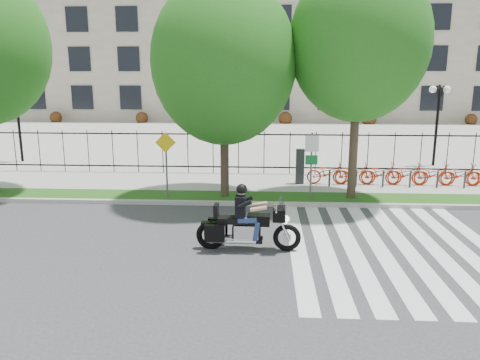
{
  "coord_description": "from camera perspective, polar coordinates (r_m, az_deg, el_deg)",
  "views": [
    {
      "loc": [
        1.28,
        -12.46,
        4.67
      ],
      "look_at": [
        0.42,
        3.0,
        1.21
      ],
      "focal_mm": 35.0,
      "sensor_mm": 36.0,
      "label": 1
    }
  ],
  "objects": [
    {
      "name": "curb",
      "position": [
        17.23,
        -1.19,
        -2.87
      ],
      "size": [
        60.0,
        0.2,
        0.15
      ],
      "primitive_type": "cube",
      "color": "#A9A79F",
      "rests_on": "ground"
    },
    {
      "name": "crosswalk_stripes",
      "position": [
        13.76,
        18.09,
        -7.86
      ],
      "size": [
        5.7,
        8.0,
        0.01
      ],
      "primitive_type": null,
      "color": "silver",
      "rests_on": "ground"
    },
    {
      "name": "street_tree_1",
      "position": [
        17.48,
        -1.98,
        14.24
      ],
      "size": [
        5.29,
        5.29,
        8.07
      ],
      "color": "#31241B",
      "rests_on": "grass_verge"
    },
    {
      "name": "street_tree_2",
      "position": [
        17.75,
        14.32,
        16.03
      ],
      "size": [
        4.95,
        4.95,
        8.56
      ],
      "color": "#31241B",
      "rests_on": "grass_verge"
    },
    {
      "name": "office_building",
      "position": [
        57.63,
        2.0,
        17.87
      ],
      "size": [
        60.0,
        21.9,
        20.15
      ],
      "color": "#9E967F",
      "rests_on": "ground"
    },
    {
      "name": "grass_verge",
      "position": [
        18.05,
        -0.98,
        -2.15
      ],
      "size": [
        60.0,
        1.5,
        0.15
      ],
      "primitive_type": "cube",
      "color": "#1C4812",
      "rests_on": "ground"
    },
    {
      "name": "bike_share_station",
      "position": [
        21.07,
        20.91,
        0.7
      ],
      "size": [
        9.97,
        0.85,
        1.5
      ],
      "color": "#2D2D33",
      "rests_on": "sidewalk"
    },
    {
      "name": "plaza",
      "position": [
        37.76,
        1.23,
        5.57
      ],
      "size": [
        80.0,
        34.0,
        0.1
      ],
      "primitive_type": "cube",
      "color": "gray",
      "rests_on": "ground"
    },
    {
      "name": "lamp_post_left",
      "position": [
        27.87,
        -25.56,
        8.38
      ],
      "size": [
        1.06,
        0.7,
        4.25
      ],
      "color": "black",
      "rests_on": "ground"
    },
    {
      "name": "sign_pole_warning",
      "position": [
        17.68,
        -9.01,
        2.92
      ],
      "size": [
        0.78,
        0.09,
        2.49
      ],
      "color": "#59595B",
      "rests_on": "grass_verge"
    },
    {
      "name": "sign_pole_regulatory",
      "position": [
        17.37,
        8.7,
        2.74
      ],
      "size": [
        0.5,
        0.09,
        2.5
      ],
      "color": "#59595B",
      "rests_on": "grass_verge"
    },
    {
      "name": "motorcycle_rider",
      "position": [
        12.76,
        0.93,
        -5.35
      ],
      "size": [
        2.88,
        0.86,
        2.22
      ],
      "color": "black",
      "rests_on": "ground"
    },
    {
      "name": "sidewalk",
      "position": [
        20.47,
        -0.47,
        -0.37
      ],
      "size": [
        60.0,
        3.5,
        0.15
      ],
      "primitive_type": "cube",
      "color": "gray",
      "rests_on": "ground"
    },
    {
      "name": "lamp_post_right",
      "position": [
        26.0,
        23.04,
        8.39
      ],
      "size": [
        1.06,
        0.7,
        4.25
      ],
      "color": "black",
      "rests_on": "ground"
    },
    {
      "name": "ground",
      "position": [
        13.36,
        -2.53,
        -7.87
      ],
      "size": [
        120.0,
        120.0,
        0.0
      ],
      "primitive_type": "plane",
      "color": "#323234",
      "rests_on": "ground"
    },
    {
      "name": "iron_fence",
      "position": [
        21.98,
        -0.19,
        3.39
      ],
      "size": [
        30.0,
        0.06,
        2.0
      ],
      "primitive_type": null,
      "color": "black",
      "rests_on": "sidewalk"
    }
  ]
}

